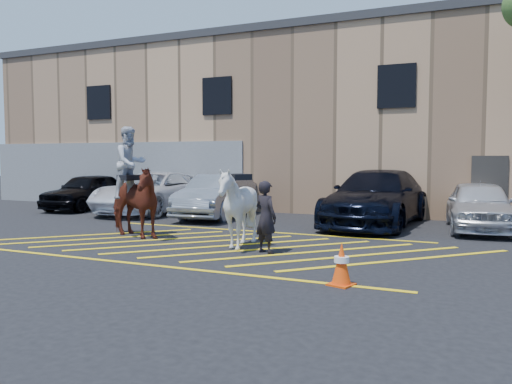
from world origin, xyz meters
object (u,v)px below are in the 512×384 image
at_px(traffic_cone, 342,264).
at_px(car_blue_suv, 377,197).
at_px(saddled_white, 238,208).
at_px(car_white_pickup, 154,192).
at_px(mounted_bay, 131,193).
at_px(car_silver_sedan, 217,196).
at_px(car_white_suv, 479,205).
at_px(handler, 266,217).
at_px(car_black_suv, 88,191).

bearing_deg(traffic_cone, car_blue_suv, 95.84).
bearing_deg(saddled_white, car_blue_suv, 67.40).
distance_m(car_white_pickup, mounted_bay, 6.01).
xyz_separation_m(mounted_bay, saddled_white, (3.34, -0.32, -0.24)).
height_order(car_silver_sedan, car_white_suv, car_silver_sedan).
distance_m(car_white_pickup, car_white_suv, 11.52).
distance_m(car_white_suv, mounted_bay, 10.00).
bearing_deg(handler, traffic_cone, 160.43).
distance_m(car_white_pickup, handler, 9.20).
distance_m(car_blue_suv, handler, 5.95).
height_order(car_blue_suv, traffic_cone, car_blue_suv).
bearing_deg(car_silver_sedan, traffic_cone, -56.26).
relative_size(car_silver_sedan, mounted_bay, 1.58).
height_order(car_white_pickup, traffic_cone, car_white_pickup).
bearing_deg(handler, mounted_bay, 15.15).
distance_m(car_blue_suv, traffic_cone, 7.94).
relative_size(car_white_pickup, traffic_cone, 7.79).
distance_m(car_blue_suv, saddled_white, 5.92).
height_order(car_silver_sedan, car_blue_suv, car_blue_suv).
relative_size(handler, mounted_bay, 0.55).
relative_size(car_blue_suv, handler, 3.69).
height_order(car_white_suv, handler, handler).
bearing_deg(mounted_bay, car_blue_suv, 42.54).
height_order(car_black_suv, car_white_pickup, car_white_pickup).
relative_size(car_blue_suv, car_white_suv, 1.39).
xyz_separation_m(car_silver_sedan, car_blue_suv, (5.58, 0.27, 0.10)).
relative_size(car_white_suv, traffic_cone, 5.92).
bearing_deg(car_white_suv, car_black_suv, 174.53).
bearing_deg(handler, car_silver_sedan, -29.41).
distance_m(handler, mounted_bay, 4.24).
xyz_separation_m(car_black_suv, car_blue_suv, (11.85, -0.08, 0.13)).
bearing_deg(car_silver_sedan, car_blue_suv, -3.45).
bearing_deg(car_black_suv, car_silver_sedan, -7.17).
distance_m(car_white_suv, handler, 7.23).
bearing_deg(mounted_bay, car_black_suv, 140.00).
relative_size(car_white_suv, mounted_bay, 1.46).
bearing_deg(car_white_pickup, car_silver_sedan, -6.52).
relative_size(handler, saddled_white, 0.71).
distance_m(car_silver_sedan, handler, 6.88).
distance_m(car_blue_suv, mounted_bay, 7.62).
xyz_separation_m(car_blue_suv, mounted_bay, (-5.61, -5.15, 0.33)).
xyz_separation_m(car_blue_suv, traffic_cone, (0.81, -7.89, -0.50)).
bearing_deg(car_white_suv, car_silver_sedan, 176.49).
relative_size(car_white_pickup, car_silver_sedan, 1.21).
bearing_deg(saddled_white, car_silver_sedan, 122.44).
height_order(car_blue_suv, car_white_suv, car_blue_suv).
bearing_deg(handler, car_white_pickup, -15.86).
xyz_separation_m(car_silver_sedan, car_white_suv, (8.57, 0.21, -0.03)).
bearing_deg(mounted_bay, traffic_cone, -23.09).
bearing_deg(car_white_pickup, handler, -39.28).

